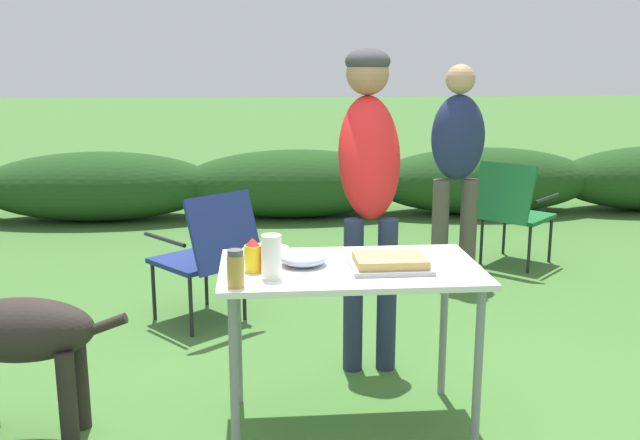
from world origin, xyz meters
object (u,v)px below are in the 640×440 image
at_px(spice_jar, 236,269).
at_px(camp_chair_green_behind_table, 208,251).
at_px(standing_person_in_navy_coat, 457,155).
at_px(camp_chair_near_hedge, 512,208).
at_px(mustard_bottle, 253,256).
at_px(dog, 6,336).
at_px(paper_cup_stack, 271,257).
at_px(ketchup_bottle, 271,255).
at_px(mixing_bowl, 303,258).
at_px(plate_stack, 266,253).
at_px(folding_table, 350,283).
at_px(standing_person_in_gray_fleece, 369,165).
at_px(food_tray, 390,263).

relative_size(spice_jar, camp_chair_green_behind_table, 0.18).
xyz_separation_m(standing_person_in_navy_coat, camp_chair_near_hedge, (0.54, 0.31, -0.47)).
bearing_deg(mustard_bottle, standing_person_in_navy_coat, 55.85).
xyz_separation_m(standing_person_in_navy_coat, dog, (-2.49, -2.08, -0.46)).
bearing_deg(paper_cup_stack, ketchup_bottle, 90.54).
bearing_deg(paper_cup_stack, standing_person_in_navy_coat, 58.45).
xyz_separation_m(paper_cup_stack, camp_chair_green_behind_table, (-0.36, 1.48, -0.36)).
xyz_separation_m(spice_jar, standing_person_in_navy_coat, (1.52, 2.34, 0.12)).
distance_m(mixing_bowl, paper_cup_stack, 0.23).
distance_m(plate_stack, camp_chair_green_behind_table, 1.23).
bearing_deg(folding_table, plate_stack, 153.95).
height_order(spice_jar, standing_person_in_gray_fleece, standing_person_in_gray_fleece).
distance_m(plate_stack, mixing_bowl, 0.21).
bearing_deg(camp_chair_near_hedge, camp_chair_green_behind_table, -109.42).
height_order(folding_table, mustard_bottle, mustard_bottle).
bearing_deg(mustard_bottle, folding_table, 6.83).
relative_size(standing_person_in_navy_coat, dog, 1.60).
bearing_deg(standing_person_in_navy_coat, food_tray, -112.78).
bearing_deg(ketchup_bottle, dog, 176.12).
bearing_deg(standing_person_in_navy_coat, ketchup_bottle, -123.03).
bearing_deg(standing_person_in_gray_fleece, spice_jar, -122.44).
bearing_deg(folding_table, standing_person_in_gray_fleece, 75.25).
distance_m(folding_table, camp_chair_green_behind_table, 1.51).
bearing_deg(standing_person_in_gray_fleece, folding_table, -102.70).
bearing_deg(food_tray, camp_chair_near_hedge, 59.88).
relative_size(plate_stack, dog, 0.21).
relative_size(mixing_bowl, mustard_bottle, 1.42).
relative_size(folding_table, standing_person_in_gray_fleece, 0.66).
bearing_deg(mixing_bowl, standing_person_in_navy_coat, 58.98).
relative_size(paper_cup_stack, dog, 0.18).
bearing_deg(food_tray, standing_person_in_navy_coat, 67.64).
relative_size(standing_person_in_gray_fleece, camp_chair_near_hedge, 1.99).
distance_m(plate_stack, paper_cup_stack, 0.33).
distance_m(paper_cup_stack, standing_person_in_navy_coat, 2.64).
height_order(folding_table, food_tray, food_tray).
distance_m(standing_person_in_gray_fleece, standing_person_in_navy_coat, 1.63).
height_order(plate_stack, standing_person_in_navy_coat, standing_person_in_navy_coat).
relative_size(folding_table, paper_cup_stack, 6.15).
relative_size(plate_stack, paper_cup_stack, 1.16).
bearing_deg(food_tray, folding_table, 160.95).
bearing_deg(standing_person_in_navy_coat, camp_chair_near_hedge, 29.50).
distance_m(ketchup_bottle, standing_person_in_gray_fleece, 0.97).
relative_size(ketchup_bottle, standing_person_in_navy_coat, 0.10).
relative_size(paper_cup_stack, camp_chair_near_hedge, 0.22).
height_order(mixing_bowl, ketchup_bottle, ketchup_bottle).
bearing_deg(plate_stack, folding_table, -26.05).
relative_size(plate_stack, mustard_bottle, 1.45).
xyz_separation_m(food_tray, ketchup_bottle, (-0.50, -0.01, 0.05)).
bearing_deg(folding_table, mustard_bottle, -173.17).
height_order(standing_person_in_gray_fleece, camp_chair_green_behind_table, standing_person_in_gray_fleece).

